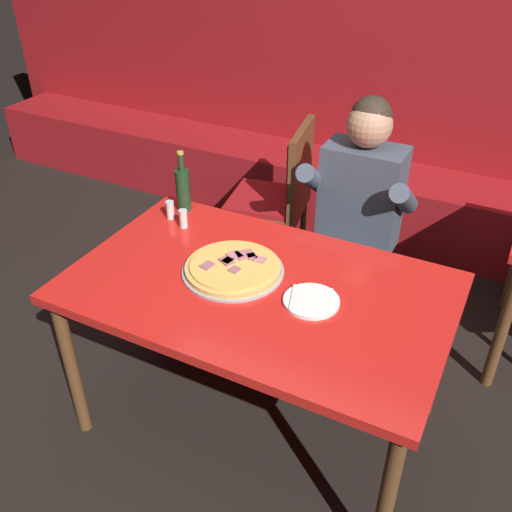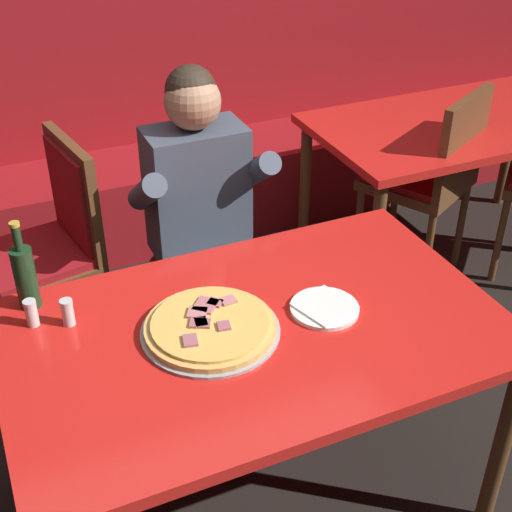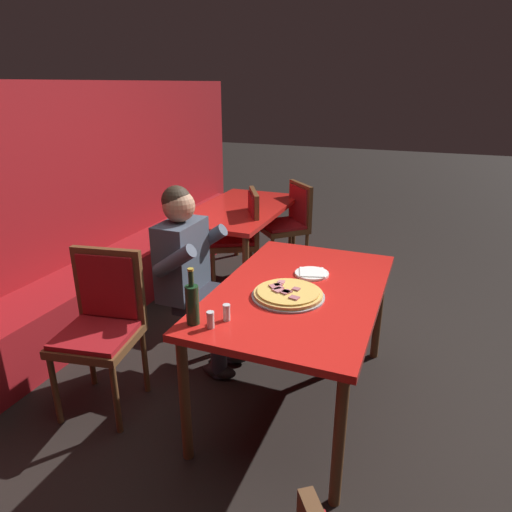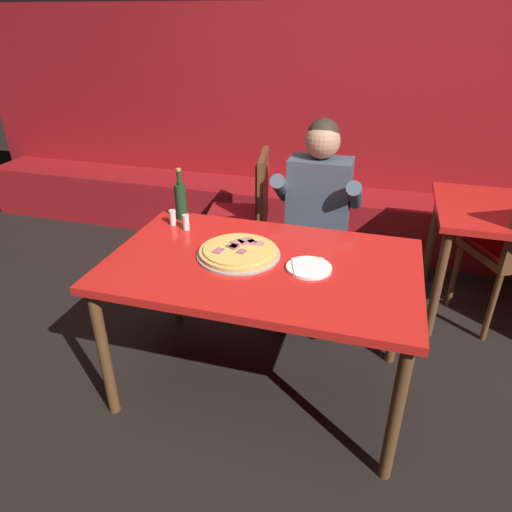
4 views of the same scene
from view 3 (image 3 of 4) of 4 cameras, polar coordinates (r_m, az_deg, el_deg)
The scene contains 14 objects.
ground_plane at distance 3.05m, azimuth 4.96°, elevation -17.28°, with size 24.00×24.00×0.00m, color black.
booth_wall_panel at distance 3.76m, azimuth -28.24°, elevation 4.05°, with size 6.80×0.16×1.90m, color maroon.
booth_bench at distance 3.78m, azimuth -23.18°, elevation -6.81°, with size 6.46×0.48×0.46m, color maroon.
main_dining_table at distance 2.68m, azimuth 5.41°, elevation -5.56°, with size 1.47×0.91×0.77m.
pizza at distance 2.54m, azimuth 4.02°, elevation -4.73°, with size 0.41×0.41×0.05m.
plate_white_paper at distance 2.84m, azimuth 6.99°, elevation -2.16°, with size 0.21×0.21×0.02m.
beer_bottle at distance 2.24m, azimuth -7.97°, elevation -5.85°, with size 0.07×0.07×0.29m.
shaker_red_pepper_flakes at distance 2.23m, azimuth -5.70°, elevation -8.04°, with size 0.04×0.04×0.09m.
shaker_parmesan at distance 2.29m, azimuth -3.70°, elevation -7.14°, with size 0.04×0.04×0.09m.
diner_seated_blue_shirt at distance 3.05m, azimuth -7.79°, elevation -1.93°, with size 0.53×0.53×1.27m.
dining_chair_by_booth at distance 4.19m, azimuth -1.92°, elevation 2.86°, with size 0.60×0.60×0.98m.
dining_chair_far_right at distance 2.88m, azimuth -18.66°, elevation -7.46°, with size 0.51×0.51×0.97m.
dining_chair_near_right at distance 4.67m, azimuth 4.11°, elevation 4.47°, with size 0.62×0.62×0.94m.
background_dining_table at distance 4.40m, azimuth -2.04°, elevation 5.06°, with size 1.45×0.80×0.77m.
Camera 3 is at (-2.32, -0.64, 1.88)m, focal length 32.00 mm.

